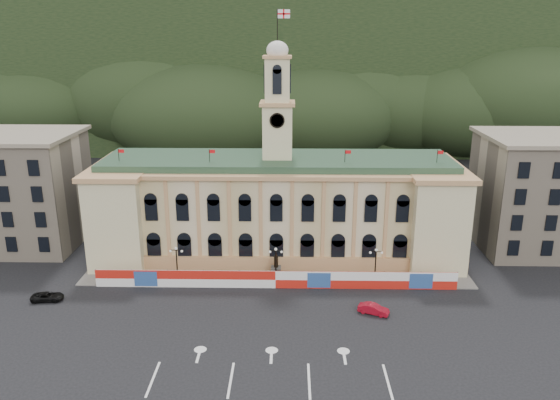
{
  "coord_description": "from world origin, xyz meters",
  "views": [
    {
      "loc": [
        1.95,
        -53.6,
        34.09
      ],
      "look_at": [
        0.57,
        18.0,
        11.84
      ],
      "focal_mm": 35.0,
      "sensor_mm": 36.0,
      "label": 1
    }
  ],
  "objects_px": {
    "statue": "(276,271)",
    "black_suv": "(47,297)",
    "red_sedan": "(374,309)",
    "lamp_center": "(276,262)"
  },
  "relations": [
    {
      "from": "statue",
      "to": "black_suv",
      "type": "height_order",
      "value": "statue"
    },
    {
      "from": "statue",
      "to": "red_sedan",
      "type": "xyz_separation_m",
      "value": [
        12.54,
        -10.01,
        -0.55
      ]
    },
    {
      "from": "red_sedan",
      "to": "lamp_center",
      "type": "bearing_deg",
      "value": 77.2
    },
    {
      "from": "black_suv",
      "to": "lamp_center",
      "type": "bearing_deg",
      "value": -84.47
    },
    {
      "from": "statue",
      "to": "black_suv",
      "type": "bearing_deg",
      "value": -166.25
    },
    {
      "from": "statue",
      "to": "lamp_center",
      "type": "height_order",
      "value": "lamp_center"
    },
    {
      "from": "red_sedan",
      "to": "black_suv",
      "type": "distance_m",
      "value": 42.62
    },
    {
      "from": "statue",
      "to": "lamp_center",
      "type": "xyz_separation_m",
      "value": [
        0.0,
        -1.0,
        1.89
      ]
    },
    {
      "from": "red_sedan",
      "to": "black_suv",
      "type": "relative_size",
      "value": 0.95
    },
    {
      "from": "red_sedan",
      "to": "black_suv",
      "type": "bearing_deg",
      "value": 109.3
    }
  ]
}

